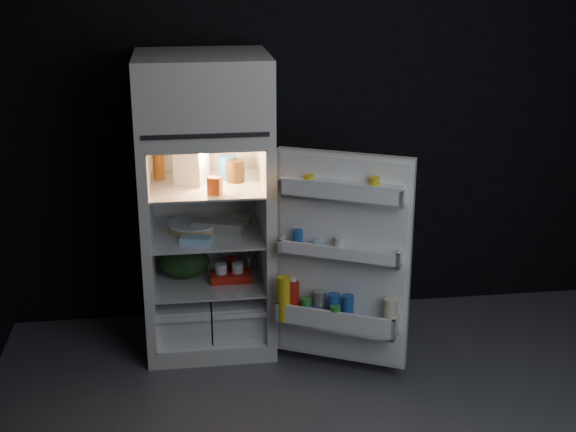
{
  "coord_description": "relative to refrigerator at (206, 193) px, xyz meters",
  "views": [
    {
      "loc": [
        -0.87,
        -3.26,
        2.36
      ],
      "look_at": [
        -0.28,
        1.0,
        0.9
      ],
      "focal_mm": 50.0,
      "sensor_mm": 36.0,
      "label": 1
    }
  ],
  "objects": [
    {
      "name": "pie",
      "position": [
        -0.08,
        0.0,
        -0.21
      ],
      "size": [
        0.38,
        0.38,
        0.04
      ],
      "primitive_type": "cylinder",
      "rotation": [
        0.0,
        0.0,
        0.27
      ],
      "color": "tan",
      "rests_on": "refrigerator"
    },
    {
      "name": "produce_bag",
      "position": [
        -0.14,
        0.0,
        -0.43
      ],
      "size": [
        0.37,
        0.34,
        0.2
      ],
      "primitive_type": "ellipsoid",
      "rotation": [
        0.0,
        0.0,
        -0.38
      ],
      "color": "#193815",
      "rests_on": "refrigerator"
    },
    {
      "name": "wall_front",
      "position": [
        0.73,
        -3.02,
        0.39
      ],
      "size": [
        4.0,
        0.0,
        2.7
      ],
      "primitive_type": "cube",
      "color": "black",
      "rests_on": "ground"
    },
    {
      "name": "wrapped_pkg",
      "position": [
        0.21,
        0.08,
        -0.2
      ],
      "size": [
        0.15,
        0.14,
        0.05
      ],
      "primitive_type": "cube",
      "rotation": [
        0.0,
        0.0,
        -0.37
      ],
      "color": "beige",
      "rests_on": "refrigerator"
    },
    {
      "name": "yogurt_tray",
      "position": [
        0.13,
        -0.1,
        -0.5
      ],
      "size": [
        0.25,
        0.14,
        0.05
      ],
      "primitive_type": "cube",
      "rotation": [
        0.0,
        0.0,
        0.02
      ],
      "color": "red",
      "rests_on": "refrigerator"
    },
    {
      "name": "small_can_red",
      "position": [
        0.15,
        0.07,
        -0.48
      ],
      "size": [
        0.07,
        0.07,
        0.09
      ],
      "primitive_type": "cylinder",
      "rotation": [
        0.0,
        0.0,
        0.1
      ],
      "color": "red",
      "rests_on": "refrigerator"
    },
    {
      "name": "flat_package",
      "position": [
        -0.07,
        -0.23,
        -0.21
      ],
      "size": [
        0.19,
        0.13,
        0.04
      ],
      "primitive_type": "cube",
      "rotation": [
        0.0,
        0.0,
        -0.26
      ],
      "color": "#96CAE7",
      "rests_on": "refrigerator"
    },
    {
      "name": "refrigerator",
      "position": [
        0.0,
        0.0,
        0.0
      ],
      "size": [
        0.76,
        0.71,
        1.78
      ],
      "color": "silver",
      "rests_on": "ground"
    },
    {
      "name": "wall_back",
      "position": [
        0.73,
        0.38,
        0.39
      ],
      "size": [
        4.0,
        0.0,
        2.7
      ],
      "primitive_type": "cube",
      "color": "black",
      "rests_on": "ground"
    },
    {
      "name": "fridge_door",
      "position": [
        0.71,
        -0.54,
        -0.27
      ],
      "size": [
        0.73,
        0.49,
        1.22
      ],
      "color": "silver",
      "rests_on": "ground"
    },
    {
      "name": "mayo_jar",
      "position": [
        0.14,
        0.05,
        0.14
      ],
      "size": [
        0.11,
        0.11,
        0.14
      ],
      "primitive_type": "cylinder",
      "rotation": [
        0.0,
        0.0,
        0.03
      ],
      "color": "#1D4DA0",
      "rests_on": "refrigerator"
    },
    {
      "name": "small_carton",
      "position": [
        0.04,
        -0.26,
        0.12
      ],
      "size": [
        0.09,
        0.08,
        0.1
      ],
      "primitive_type": "cube",
      "rotation": [
        0.0,
        0.0,
        -0.42
      ],
      "color": "#DB5019",
      "rests_on": "refrigerator"
    },
    {
      "name": "egg_carton",
      "position": [
        0.06,
        -0.05,
        -0.19
      ],
      "size": [
        0.33,
        0.21,
        0.07
      ],
      "primitive_type": "cube",
      "rotation": [
        0.0,
        0.0,
        -0.34
      ],
      "color": "gray",
      "rests_on": "refrigerator"
    },
    {
      "name": "milk_jug",
      "position": [
        -0.08,
        -0.02,
        0.19
      ],
      "size": [
        0.21,
        0.21,
        0.24
      ],
      "primitive_type": "cube",
      "rotation": [
        0.0,
        0.0,
        -0.39
      ],
      "color": "white",
      "rests_on": "refrigerator"
    },
    {
      "name": "amber_bottle",
      "position": [
        -0.27,
        0.1,
        0.18
      ],
      "size": [
        0.08,
        0.08,
        0.22
      ],
      "primitive_type": "cylinder",
      "rotation": [
        0.0,
        0.0,
        0.07
      ],
      "color": "#CA6920",
      "rests_on": "refrigerator"
    },
    {
      "name": "jam_jar",
      "position": [
        0.18,
        -0.02,
        0.14
      ],
      "size": [
        0.13,
        0.13,
        0.13
      ],
      "primitive_type": "cylinder",
      "rotation": [
        0.0,
        0.0,
        -0.21
      ],
      "color": "black",
      "rests_on": "refrigerator"
    },
    {
      "name": "small_can_silver",
      "position": [
        0.25,
        0.08,
        -0.48
      ],
      "size": [
        0.09,
        0.09,
        0.09
      ],
      "primitive_type": "cylinder",
      "rotation": [
        0.0,
        0.0,
        0.42
      ],
      "color": "#B8B7BC",
      "rests_on": "refrigerator"
    }
  ]
}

